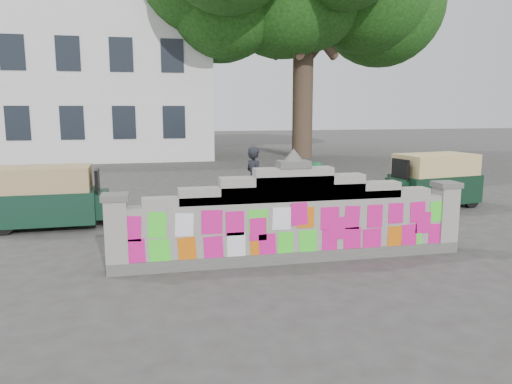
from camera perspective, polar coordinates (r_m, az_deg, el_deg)
ground at (r=9.06m, az=4.16°, el=-7.81°), size 100.00×100.00×0.00m
parapet_wall at (r=8.86m, az=4.23°, el=-3.19°), size 6.48×0.44×2.01m
building at (r=30.61m, az=-21.56°, el=11.41°), size 16.00×10.00×8.90m
cyclist_bike at (r=11.86m, az=-0.17°, el=-1.32°), size 1.85×1.19×0.92m
cyclist_rider at (r=11.80m, az=-0.17°, el=0.20°), size 0.55×0.66×1.56m
pedestrian at (r=11.10m, az=6.95°, el=-0.54°), size 0.91×0.94×1.53m
rickshaw_left at (r=12.22m, az=-22.61°, el=-0.45°), size 2.55×1.21×1.41m
rickshaw_right at (r=14.52m, az=19.56°, el=1.34°), size 2.71×1.57×1.46m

